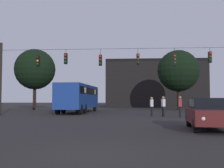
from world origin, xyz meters
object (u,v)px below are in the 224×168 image
(pedestrian_crossing_center, at_px, (190,106))
(tree_behind_building, at_px, (178,71))
(car_near_right, at_px, (208,113))
(city_bus, at_px, (79,96))
(pedestrian_near_bus, at_px, (163,105))
(pedestrian_crossing_left, at_px, (152,105))
(pedestrian_crossing_right, at_px, (180,105))
(tree_left_silhouette, at_px, (35,69))

(pedestrian_crossing_center, relative_size, tree_behind_building, 0.19)
(car_near_right, distance_m, tree_behind_building, 25.64)
(city_bus, relative_size, pedestrian_crossing_center, 7.03)
(pedestrian_near_bus, bearing_deg, tree_behind_building, 75.69)
(car_near_right, height_order, tree_behind_building, tree_behind_building)
(car_near_right, relative_size, pedestrian_crossing_left, 2.69)
(city_bus, height_order, tree_behind_building, tree_behind_building)
(pedestrian_crossing_right, distance_m, pedestrian_near_bus, 1.39)
(pedestrian_crossing_right, xyz_separation_m, tree_behind_building, (2.56, 15.64, 4.43))
(pedestrian_crossing_center, bearing_deg, tree_behind_building, 84.64)
(pedestrian_crossing_center, bearing_deg, pedestrian_near_bus, -143.70)
(pedestrian_crossing_right, bearing_deg, pedestrian_near_bus, 160.85)
(city_bus, relative_size, tree_left_silhouette, 1.30)
(pedestrian_crossing_left, height_order, tree_left_silhouette, tree_left_silhouette)
(pedestrian_crossing_center, bearing_deg, pedestrian_crossing_left, -157.20)
(city_bus, xyz_separation_m, pedestrian_crossing_right, (9.79, -7.09, -0.89))
(pedestrian_crossing_right, height_order, pedestrian_near_bus, pedestrian_crossing_right)
(car_near_right, distance_m, tree_left_silhouette, 30.12)
(car_near_right, distance_m, pedestrian_crossing_left, 10.50)
(car_near_right, height_order, pedestrian_near_bus, pedestrian_near_bus)
(car_near_right, distance_m, pedestrian_crossing_center, 11.92)
(pedestrian_crossing_right, distance_m, tree_behind_building, 16.45)
(pedestrian_near_bus, relative_size, tree_left_silhouette, 0.20)
(pedestrian_crossing_left, bearing_deg, pedestrian_crossing_center, 22.80)
(pedestrian_crossing_center, bearing_deg, pedestrian_crossing_right, -118.78)
(car_near_right, bearing_deg, tree_behind_building, 83.50)
(car_near_right, xyz_separation_m, pedestrian_crossing_left, (-1.96, 10.31, 0.14))
(pedestrian_near_bus, bearing_deg, city_bus, 141.95)
(city_bus, relative_size, pedestrian_crossing_right, 6.45)
(city_bus, distance_m, tree_left_silhouette, 11.57)
(pedestrian_crossing_center, distance_m, tree_behind_building, 14.05)
(pedestrian_crossing_center, xyz_separation_m, pedestrian_crossing_right, (-1.31, -2.39, 0.09))
(tree_left_silhouette, bearing_deg, pedestrian_near_bus, -41.33)
(tree_left_silhouette, bearing_deg, tree_behind_building, 2.49)
(pedestrian_crossing_left, xyz_separation_m, pedestrian_crossing_center, (3.57, 1.50, -0.05))
(pedestrian_crossing_center, height_order, tree_behind_building, tree_behind_building)
(car_near_right, relative_size, pedestrian_near_bus, 2.62)
(pedestrian_crossing_right, relative_size, tree_left_silhouette, 0.20)
(pedestrian_crossing_left, distance_m, tree_left_silhouette, 21.20)
(tree_left_silhouette, xyz_separation_m, tree_behind_building, (20.13, 0.87, -0.27))
(tree_left_silhouette, height_order, tree_behind_building, tree_left_silhouette)
(city_bus, bearing_deg, tree_behind_building, 34.68)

